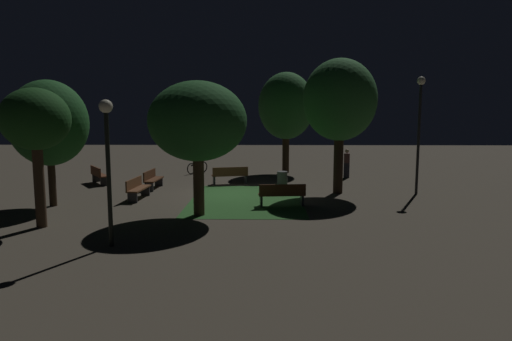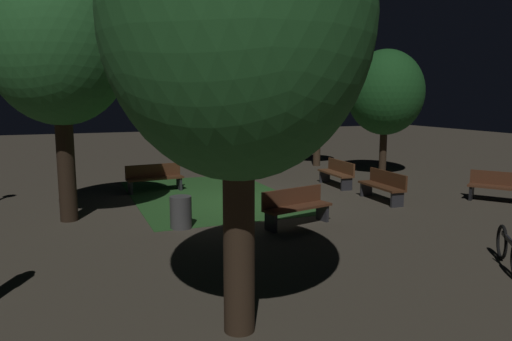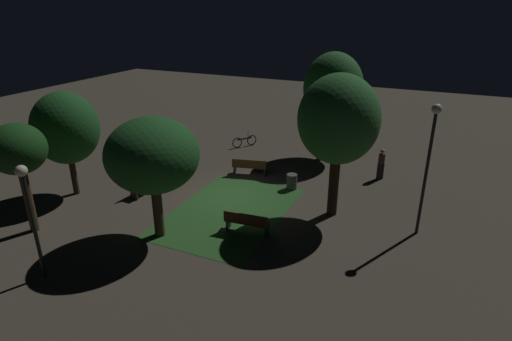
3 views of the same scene
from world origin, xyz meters
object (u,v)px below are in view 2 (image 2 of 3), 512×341
object	(u,v)px
trash_bin	(181,212)
tree_back_left	(318,90)
bench_path_side	(502,186)
lamp_post_plaza_east	(240,104)
tree_right_canopy	(227,90)
bench_back_row	(337,172)
tree_tall_center	(238,20)
tree_left_canopy	(385,93)
bench_corner	(296,205)
bench_front_right	(383,185)
tree_near_wall	(59,51)
bicycle	(509,250)
bench_near_trees	(154,177)

from	to	relation	value
trash_bin	tree_back_left	bearing A→B (deg)	-45.09
bench_path_side	lamp_post_plaza_east	xyz separation A→B (m)	(10.65, 4.25, 2.25)
tree_back_left	tree_right_canopy	size ratio (longest dim) A/B	0.93
bench_back_row	tree_tall_center	bearing A→B (deg)	142.07
tree_left_canopy	trash_bin	distance (m)	10.60
tree_tall_center	bench_corner	bearing A→B (deg)	-34.23
bench_back_row	tree_tall_center	distance (m)	11.29
bench_front_right	lamp_post_plaza_east	bearing A→B (deg)	7.11
tree_tall_center	lamp_post_plaza_east	bearing A→B (deg)	-19.83
bench_corner	trash_bin	distance (m)	2.72
bench_corner	tree_right_canopy	bearing A→B (deg)	-4.75
tree_left_canopy	trash_bin	bearing A→B (deg)	117.26
bench_back_row	trash_bin	xyz separation A→B (m)	(-3.27, 6.19, -0.10)
tree_right_canopy	bench_path_side	bearing A→B (deg)	-138.53
bench_front_right	tree_near_wall	xyz separation A→B (m)	(1.01, 8.62, 3.64)
bench_corner	trash_bin	size ratio (longest dim) A/B	2.46
tree_near_wall	tree_right_canopy	size ratio (longest dim) A/B	1.27
bench_corner	tree_right_canopy	distance (m)	7.50
tree_tall_center	bench_path_side	bearing A→B (deg)	-65.24
bench_corner	tree_back_left	xyz separation A→B (m)	(8.67, -5.33, 2.86)
tree_tall_center	tree_near_wall	world-z (taller)	tree_tall_center
tree_tall_center	tree_near_wall	xyz separation A→B (m)	(6.90, 2.01, 0.16)
bench_path_side	bicycle	bearing A→B (deg)	132.56
bench_front_right	bench_back_row	size ratio (longest dim) A/B	1.00
bench_corner	trash_bin	bearing A→B (deg)	73.74
bench_corner	bench_front_right	bearing A→B (deg)	-67.94
bench_corner	trash_bin	world-z (taller)	bench_corner
tree_right_canopy	lamp_post_plaza_east	world-z (taller)	tree_right_canopy
lamp_post_plaza_east	bicycle	bearing A→B (deg)	179.28
tree_back_left	tree_near_wall	bearing A→B (deg)	120.95
bench_corner	tree_near_wall	distance (m)	6.68
tree_near_wall	lamp_post_plaza_east	xyz separation A→B (m)	(8.22, -7.47, -1.38)
bench_path_side	bench_corner	bearing A→B (deg)	90.27
bench_back_row	tree_near_wall	bearing A→B (deg)	100.35
tree_back_left	bicycle	world-z (taller)	tree_back_left
tree_right_canopy	tree_tall_center	bearing A→B (deg)	162.44
bench_path_side	tree_near_wall	xyz separation A→B (m)	(2.43, 11.71, 3.64)
bench_back_row	bench_near_trees	distance (m)	6.14
tree_back_left	tree_right_canopy	bearing A→B (deg)	110.11
bench_back_row	tree_near_wall	size ratio (longest dim) A/B	0.31
tree_left_canopy	tree_near_wall	world-z (taller)	tree_near_wall
bench_corner	bicycle	world-z (taller)	bicycle
bench_front_right	tree_right_canopy	bearing A→B (deg)	28.73
bench_path_side	bicycle	xyz separation A→B (m)	(-4.07, 4.43, -0.14)
bench_front_right	bench_back_row	distance (m)	2.58
bench_near_trees	trash_bin	xyz separation A→B (m)	(-4.61, 0.19, -0.10)
bench_near_trees	lamp_post_plaza_east	bearing A→B (deg)	-42.41
tree_tall_center	tree_right_canopy	distance (m)	11.95
bicycle	bench_front_right	bearing A→B (deg)	-13.68
tree_left_canopy	tree_near_wall	xyz separation A→B (m)	(-2.98, 11.51, 0.92)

